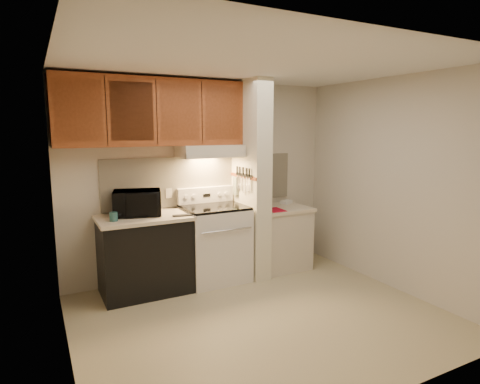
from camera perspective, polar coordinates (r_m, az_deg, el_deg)
floor at (r=4.30m, az=3.00°, el=-17.22°), size 3.60×3.60×0.00m
ceiling at (r=3.90m, az=3.32°, el=17.84°), size 3.60×3.60×0.00m
wall_back at (r=5.25m, az=-5.21°, el=1.86°), size 3.60×2.50×0.02m
wall_left at (r=3.39m, az=-24.12°, el=-2.86°), size 0.02×3.00×2.50m
wall_right at (r=5.06m, az=20.98°, el=1.04°), size 0.02×3.00×2.50m
backsplash at (r=5.24m, az=-5.16°, el=1.68°), size 2.60×0.02×0.63m
range_body at (r=5.10m, az=-3.60°, el=-7.42°), size 0.76×0.65×0.92m
oven_window at (r=4.81m, az=-2.06°, el=-7.92°), size 0.50×0.01×0.30m
oven_handle at (r=4.71m, az=-1.88°, el=-5.49°), size 0.65×0.02×0.02m
cooktop at (r=4.98m, az=-3.65°, el=-2.17°), size 0.74×0.64×0.03m
range_backguard at (r=5.22m, az=-4.93°, el=-0.39°), size 0.76×0.08×0.20m
range_display at (r=5.18m, az=-4.75°, el=-0.46°), size 0.10×0.01×0.04m
range_knob_left_outer at (r=5.08m, az=-7.66°, el=-0.70°), size 0.05×0.02×0.05m
range_knob_left_inner at (r=5.11m, az=-6.60°, el=-0.62°), size 0.05×0.02×0.05m
range_knob_right_inner at (r=5.25m, az=-2.93°, el=-0.32°), size 0.05×0.02×0.05m
range_knob_right_outer at (r=5.29m, az=-1.94°, el=-0.24°), size 0.05×0.02×0.05m
dishwasher_front at (r=4.84m, az=-13.33°, el=-8.85°), size 1.00×0.63×0.87m
left_countertop at (r=4.72m, az=-13.53°, el=-3.59°), size 1.04×0.67×0.04m
spoon_rest at (r=4.64m, az=-8.14°, el=-3.30°), size 0.23×0.10×0.02m
teal_jar at (r=4.54m, az=-17.54°, el=-3.37°), size 0.11×0.11×0.10m
outlet at (r=5.08m, az=-10.09°, el=-0.18°), size 0.08×0.01×0.12m
microwave at (r=4.75m, az=-14.41°, el=-1.51°), size 0.60×0.48×0.29m
partition_pillar at (r=5.15m, az=1.53°, el=1.76°), size 0.22×0.70×2.50m
pillar_trim at (r=5.09m, az=0.39°, el=2.24°), size 0.01×0.70×0.04m
knife_strip at (r=5.04m, az=0.59°, el=2.41°), size 0.02×0.42×0.04m
knife_blade_a at (r=4.91m, az=1.34°, el=1.05°), size 0.01×0.03×0.16m
knife_handle_a at (r=4.90m, az=1.32°, el=2.80°), size 0.02×0.02×0.10m
knife_blade_b at (r=4.97m, az=0.95°, el=1.04°), size 0.01×0.04×0.18m
knife_handle_b at (r=4.95m, az=0.99°, el=2.86°), size 0.02×0.02×0.10m
knife_blade_c at (r=5.05m, az=0.49°, el=1.04°), size 0.01×0.04×0.20m
knife_handle_c at (r=5.03m, az=0.46°, el=2.97°), size 0.02×0.02×0.10m
knife_blade_d at (r=5.12m, az=0.04°, el=1.38°), size 0.01×0.04×0.16m
knife_handle_d at (r=5.11m, az=-0.01°, el=3.06°), size 0.02×0.02×0.10m
knife_blade_e at (r=5.18m, az=-0.30°, el=1.36°), size 0.01×0.04×0.18m
knife_handle_e at (r=5.18m, az=-0.42°, el=3.14°), size 0.02×0.02×0.10m
oven_mitt at (r=5.25m, az=-0.63°, el=0.89°), size 0.03×0.10×0.24m
right_cab_base at (r=5.55m, az=5.68°, el=-6.65°), size 0.70×0.60×0.81m
right_countertop at (r=5.45m, az=5.75°, el=-2.35°), size 0.74×0.64×0.04m
red_folder at (r=5.23m, az=5.00°, el=-2.55°), size 0.22×0.29×0.01m
white_box at (r=5.71m, az=6.61°, el=-1.41°), size 0.19×0.16×0.04m
range_hood at (r=5.01m, az=-4.32°, el=5.84°), size 0.78×0.44×0.15m
hood_lip at (r=4.82m, az=-3.32°, el=5.19°), size 0.78×0.04×0.06m
upper_cabinets at (r=4.82m, az=-12.30°, el=11.01°), size 2.18×0.33×0.77m
cab_door_a at (r=4.51m, az=-21.99°, el=10.72°), size 0.46×0.01×0.63m
cab_gap_a at (r=4.55m, az=-18.51°, el=10.89°), size 0.01×0.01×0.73m
cab_door_b at (r=4.60m, az=-15.10°, el=11.01°), size 0.46×0.01×0.63m
cab_gap_b at (r=4.66m, az=-11.77°, el=11.10°), size 0.01×0.01×0.73m
cab_door_c at (r=4.75m, az=-8.55°, el=11.15°), size 0.46×0.01×0.63m
cab_gap_c at (r=4.84m, az=-5.44°, el=11.16°), size 0.01×0.01×0.73m
cab_door_d at (r=4.95m, az=-2.46°, el=11.15°), size 0.46×0.01×0.63m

